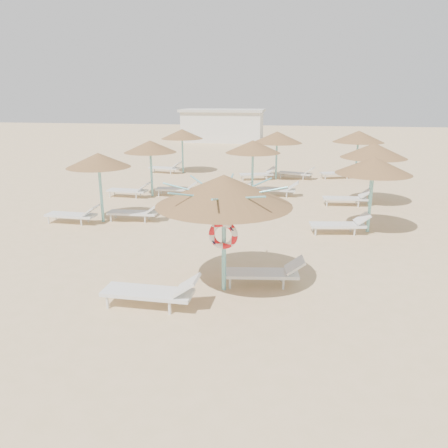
# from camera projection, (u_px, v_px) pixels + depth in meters

# --- Properties ---
(ground) EXTENTS (120.00, 120.00, 0.00)m
(ground) POSITION_uv_depth(u_px,v_px,m) (229.00, 284.00, 11.34)
(ground) COLOR #DEB487
(ground) RESTS_ON ground
(main_palapa) EXTENTS (3.26, 3.26, 2.93)m
(main_palapa) POSITION_uv_depth(u_px,v_px,m) (224.00, 191.00, 10.27)
(main_palapa) COLOR #76C9CC
(main_palapa) RESTS_ON ground
(lounger_main_a) EXTENTS (2.26, 0.73, 0.82)m
(lounger_main_a) POSITION_uv_depth(u_px,v_px,m) (154.00, 291.00, 9.98)
(lounger_main_a) COLOR silver
(lounger_main_a) RESTS_ON ground
(lounger_main_b) EXTENTS (2.10, 0.87, 0.74)m
(lounger_main_b) POSITION_uv_depth(u_px,v_px,m) (267.00, 272.00, 11.16)
(lounger_main_b) COLOR silver
(lounger_main_b) RESTS_ON ground
(palapa_field) EXTENTS (19.71, 13.86, 2.72)m
(palapa_field) POSITION_uv_depth(u_px,v_px,m) (311.00, 148.00, 20.37)
(palapa_field) COLOR #76C9CC
(palapa_field) RESTS_ON ground
(service_hut) EXTENTS (8.40, 4.40, 3.25)m
(service_hut) POSITION_uv_depth(u_px,v_px,m) (223.00, 125.00, 44.90)
(service_hut) COLOR silver
(service_hut) RESTS_ON ground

